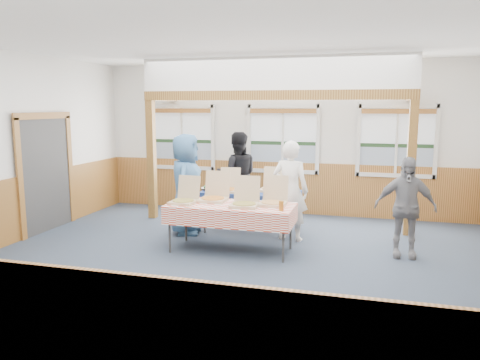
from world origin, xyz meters
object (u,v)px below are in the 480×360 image
at_px(woman_black, 237,175).
at_px(person_grey, 405,207).
at_px(table_left, 251,195).
at_px(woman_white, 290,191).
at_px(man_blue, 186,184).
at_px(table_right, 231,208).

relative_size(woman_black, person_grey, 1.15).
bearing_deg(table_left, person_grey, -10.83).
height_order(woman_black, person_grey, woman_black).
distance_m(woman_white, man_blue, 1.88).
relative_size(woman_white, person_grey, 1.11).
relative_size(table_right, man_blue, 1.20).
bearing_deg(woman_black, person_grey, 131.30).
xyz_separation_m(woman_black, man_blue, (-0.57, -1.39, 0.02)).
relative_size(table_left, person_grey, 1.18).
distance_m(table_left, table_right, 1.19).
distance_m(table_right, woman_white, 1.20).
bearing_deg(person_grey, woman_white, 163.13).
bearing_deg(woman_white, woman_black, -36.58).
bearing_deg(table_right, woman_white, 66.82).
bearing_deg(table_right, person_grey, 28.29).
distance_m(table_right, person_grey, 2.67).
height_order(table_left, woman_white, woman_white).
bearing_deg(woman_white, man_blue, 10.82).
height_order(table_right, person_grey, person_grey).
height_order(woman_white, woman_black, woman_black).
height_order(woman_white, man_blue, man_blue).
height_order(table_left, table_right, same).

